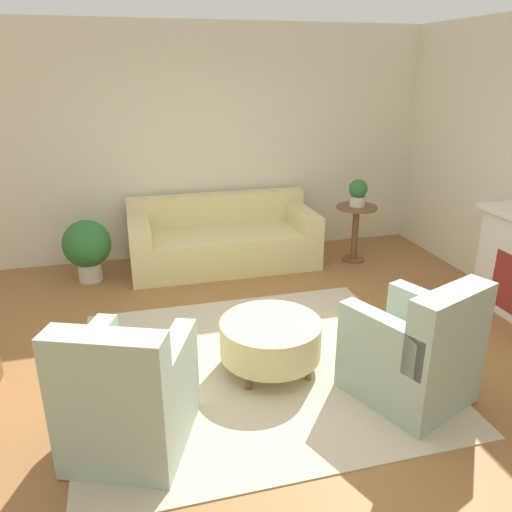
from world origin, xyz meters
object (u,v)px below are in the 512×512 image
at_px(armchair_right, 415,354).
at_px(ottoman_table, 271,338).
at_px(potted_plant_on_side_table, 358,192).
at_px(side_table, 356,224).
at_px(potted_plant_floor, 87,246).
at_px(armchair_left, 128,398).
at_px(couch, 223,241).

distance_m(armchair_right, ottoman_table, 1.10).
relative_size(ottoman_table, potted_plant_on_side_table, 2.46).
height_order(ottoman_table, side_table, side_table).
height_order(ottoman_table, potted_plant_on_side_table, potted_plant_on_side_table).
distance_m(ottoman_table, potted_plant_floor, 2.69).
xyz_separation_m(armchair_right, ottoman_table, (-0.89, 0.64, -0.10)).
relative_size(armchair_right, potted_plant_floor, 1.38).
height_order(armchair_left, armchair_right, same).
distance_m(armchair_right, side_table, 2.81).
distance_m(couch, armchair_right, 3.09).
bearing_deg(side_table, potted_plant_floor, 176.60).
height_order(armchair_left, potted_plant_on_side_table, potted_plant_on_side_table).
bearing_deg(potted_plant_on_side_table, armchair_right, -106.78).
relative_size(side_table, potted_plant_floor, 1.00).
relative_size(couch, armchair_right, 2.28).
bearing_deg(side_table, ottoman_table, -129.60).
bearing_deg(couch, potted_plant_floor, -176.14).
height_order(couch, side_table, couch).
distance_m(couch, potted_plant_on_side_table, 1.74).
height_order(couch, armchair_right, armchair_right).
distance_m(side_table, potted_plant_on_side_table, 0.41).
bearing_deg(armchair_left, ottoman_table, 29.86).
xyz_separation_m(ottoman_table, potted_plant_floor, (-1.48, 2.24, 0.14)).
relative_size(ottoman_table, side_table, 1.14).
bearing_deg(ottoman_table, potted_plant_on_side_table, 50.40).
bearing_deg(side_table, potted_plant_on_side_table, 63.43).
bearing_deg(side_table, armchair_left, -136.24).
bearing_deg(potted_plant_on_side_table, couch, 169.64).
xyz_separation_m(couch, side_table, (1.61, -0.29, 0.17)).
distance_m(armchair_left, ottoman_table, 1.29).
distance_m(couch, ottoman_table, 2.35).
bearing_deg(armchair_right, couch, 105.03).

